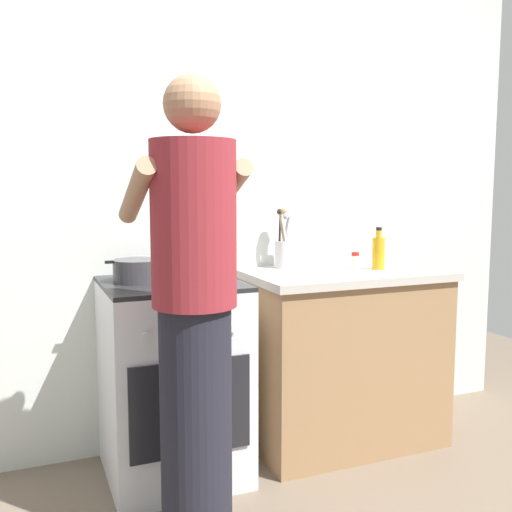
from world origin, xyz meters
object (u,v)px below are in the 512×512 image
at_px(mixing_bowl, 203,271).
at_px(oil_bottle, 378,252).
at_px(stove_range, 173,379).
at_px(spice_bottle, 355,261).
at_px(pot, 138,271).
at_px(person, 194,317).
at_px(utensil_crock, 284,248).

relative_size(mixing_bowl, oil_bottle, 1.34).
bearing_deg(stove_range, spice_bottle, 1.08).
relative_size(stove_range, pot, 3.20).
relative_size(stove_range, mixing_bowl, 3.09).
relative_size(stove_range, spice_bottle, 10.08).
distance_m(stove_range, person, 0.69).
xyz_separation_m(utensil_crock, spice_bottle, (0.31, -0.19, -0.06)).
bearing_deg(oil_bottle, spice_bottle, 160.96).
bearing_deg(person, utensil_crock, 46.99).
bearing_deg(mixing_bowl, spice_bottle, 3.70).
height_order(stove_range, utensil_crock, utensil_crock).
bearing_deg(oil_bottle, stove_range, 178.91).
distance_m(stove_range, utensil_crock, 0.88).
relative_size(spice_bottle, person, 0.05).
bearing_deg(oil_bottle, person, -154.76).
bearing_deg(spice_bottle, person, -150.69).
height_order(pot, mixing_bowl, pot).
relative_size(mixing_bowl, utensil_crock, 0.90).
xyz_separation_m(pot, mixing_bowl, (0.28, -0.08, -0.00)).
xyz_separation_m(mixing_bowl, person, (-0.20, -0.52, -0.09)).
distance_m(pot, oil_bottle, 1.23).
height_order(mixing_bowl, person, person).
height_order(mixing_bowl, utensil_crock, utensil_crock).
bearing_deg(pot, person, -81.95).
bearing_deg(spice_bottle, utensil_crock, 149.23).
height_order(spice_bottle, person, person).
bearing_deg(person, pot, 98.05).
relative_size(utensil_crock, oil_bottle, 1.50).
bearing_deg(mixing_bowl, utensil_crock, 24.99).
relative_size(mixing_bowl, spice_bottle, 3.26).
xyz_separation_m(stove_range, oil_bottle, (1.08, -0.02, 0.54)).
height_order(utensil_crock, oil_bottle, utensil_crock).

